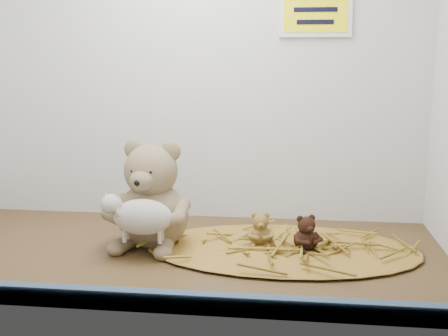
# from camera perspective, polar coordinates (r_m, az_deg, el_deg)

# --- Properties ---
(alcove_shell) EXTENTS (1.20, 0.60, 0.90)m
(alcove_shell) POSITION_cam_1_polar(r_m,az_deg,el_deg) (1.29, -4.17, 11.88)
(alcove_shell) COLOR #3D2B15
(alcove_shell) RESTS_ON ground
(front_rail) EXTENTS (1.19, 0.02, 0.04)m
(front_rail) POSITION_cam_1_polar(r_m,az_deg,el_deg) (1.02, -7.96, -13.15)
(front_rail) COLOR #324560
(front_rail) RESTS_ON shelf_floor
(straw_bed) EXTENTS (0.63, 0.36, 0.01)m
(straw_bed) POSITION_cam_1_polar(r_m,az_deg,el_deg) (1.30, 5.95, -8.13)
(straw_bed) COLOR olive
(straw_bed) RESTS_ON shelf_floor
(main_teddy) EXTENTS (0.23, 0.24, 0.25)m
(main_teddy) POSITION_cam_1_polar(r_m,az_deg,el_deg) (1.31, -7.29, -2.59)
(main_teddy) COLOR #918159
(main_teddy) RESTS_ON shelf_floor
(toy_lamb) EXTENTS (0.17, 0.10, 0.11)m
(toy_lamb) POSITION_cam_1_polar(r_m,az_deg,el_deg) (1.23, -8.26, -4.94)
(toy_lamb) COLOR #BEB6AA
(toy_lamb) RESTS_ON main_teddy
(mini_teddy_tan) EXTENTS (0.07, 0.07, 0.08)m
(mini_teddy_tan) POSITION_cam_1_polar(r_m,az_deg,el_deg) (1.30, 3.70, -6.06)
(mini_teddy_tan) COLOR olive
(mini_teddy_tan) RESTS_ON straw_bed
(mini_teddy_brown) EXTENTS (0.09, 0.09, 0.08)m
(mini_teddy_brown) POSITION_cam_1_polar(r_m,az_deg,el_deg) (1.27, 8.32, -6.39)
(mini_teddy_brown) COLOR black
(mini_teddy_brown) RESTS_ON straw_bed
(wall_sign) EXTENTS (0.16, 0.01, 0.11)m
(wall_sign) POSITION_cam_1_polar(r_m,az_deg,el_deg) (1.48, 9.28, 15.58)
(wall_sign) COLOR yellow
(wall_sign) RESTS_ON back_wall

